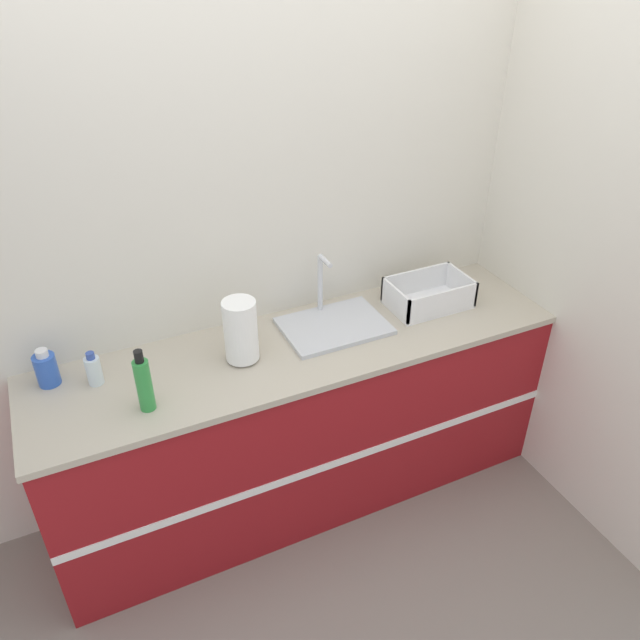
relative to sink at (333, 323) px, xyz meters
The scene contains 10 objects.
ground_plane 0.99m from the sink, 117.15° to the right, with size 12.00×12.00×0.00m, color slate.
wall_back 0.50m from the sink, 125.15° to the left, with size 4.69×0.06×2.60m.
wall_right 1.07m from the sink, ahead, with size 0.06×2.58×2.60m.
counter_cabinet 0.50m from the sink, 160.75° to the right, with size 2.32×0.60×0.89m.
sink is the anchor object (origin of this frame).
paper_towel_roll 0.47m from the sink, behind, with size 0.14×0.14×0.28m.
dish_rack 0.49m from the sink, ahead, with size 0.38×0.24×0.13m.
bottle_clear 1.02m from the sink, behind, with size 0.06×0.06×0.14m.
bottle_blue 1.19m from the sink, behind, with size 0.09×0.09×0.16m.
bottle_green 0.90m from the sink, 167.06° to the right, with size 0.06×0.06×0.26m.
Camera 1 is at (-0.87, -1.73, 2.43)m, focal length 35.00 mm.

